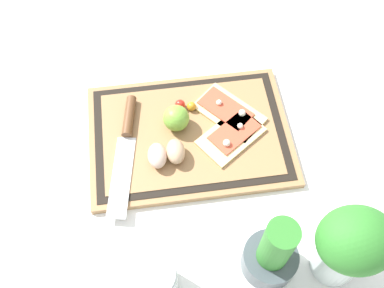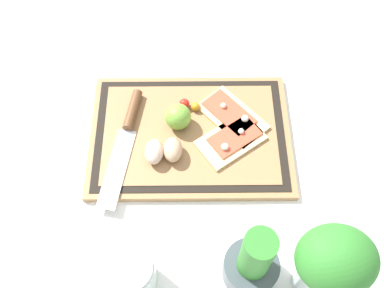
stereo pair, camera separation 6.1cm
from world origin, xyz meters
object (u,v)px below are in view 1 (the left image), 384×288
(egg_pink, at_px, (157,156))
(cherry_tomato_yellow, at_px, (191,106))
(pizza_slice_far, at_px, (232,135))
(pizza_slice_near, at_px, (229,112))
(lime, at_px, (176,118))
(egg_brown, at_px, (176,151))
(cherry_tomato_red, at_px, (180,104))
(sauce_jar, at_px, (155,281))
(herb_pot, at_px, (272,255))
(knife, at_px, (127,134))
(herb_glass, at_px, (351,246))

(egg_pink, xyz_separation_m, cherry_tomato_yellow, (-0.09, -0.12, -0.01))
(pizza_slice_far, height_order, cherry_tomato_yellow, pizza_slice_far)
(pizza_slice_near, distance_m, lime, 0.12)
(egg_brown, distance_m, cherry_tomato_red, 0.13)
(pizza_slice_near, distance_m, pizza_slice_far, 0.06)
(egg_brown, xyz_separation_m, sauce_jar, (0.07, 0.26, 0.00))
(lime, distance_m, cherry_tomato_yellow, 0.06)
(herb_pot, bearing_deg, egg_pink, -52.73)
(knife, xyz_separation_m, egg_pink, (-0.06, 0.07, 0.01))
(pizza_slice_near, bearing_deg, pizza_slice_far, 85.94)
(pizza_slice_near, bearing_deg, egg_brown, 35.77)
(egg_brown, height_order, herb_glass, herb_glass)
(pizza_slice_near, distance_m, cherry_tomato_red, 0.11)
(pizza_slice_near, height_order, egg_pink, egg_pink)
(herb_glass, bearing_deg, egg_pink, -40.51)
(pizza_slice_far, xyz_separation_m, lime, (0.12, -0.05, 0.02))
(cherry_tomato_yellow, distance_m, herb_glass, 0.45)
(herb_glass, bearing_deg, sauce_jar, -1.11)
(pizza_slice_near, distance_m, sauce_jar, 0.41)
(cherry_tomato_yellow, bearing_deg, cherry_tomato_red, -17.23)
(herb_glass, bearing_deg, pizza_slice_far, -64.69)
(knife, relative_size, cherry_tomato_red, 12.65)
(pizza_slice_far, bearing_deg, herb_pot, 94.05)
(pizza_slice_near, bearing_deg, knife, 7.69)
(egg_brown, relative_size, egg_pink, 1.00)
(egg_brown, relative_size, cherry_tomato_red, 2.52)
(pizza_slice_near, distance_m, herb_glass, 0.40)
(egg_brown, xyz_separation_m, cherry_tomato_red, (-0.02, -0.12, -0.01))
(pizza_slice_near, bearing_deg, cherry_tomato_yellow, -15.06)
(cherry_tomato_yellow, bearing_deg, lime, 45.54)
(cherry_tomato_red, bearing_deg, cherry_tomato_yellow, 162.77)
(egg_brown, relative_size, cherry_tomato_yellow, 2.80)
(knife, bearing_deg, sauce_jar, 95.68)
(pizza_slice_far, relative_size, cherry_tomato_yellow, 8.01)
(cherry_tomato_red, xyz_separation_m, cherry_tomato_yellow, (-0.02, 0.01, -0.00))
(lime, distance_m, herb_pot, 0.35)
(lime, bearing_deg, egg_brown, 82.17)
(cherry_tomato_red, distance_m, herb_glass, 0.47)
(egg_pink, xyz_separation_m, herb_pot, (-0.19, 0.24, 0.03))
(cherry_tomato_yellow, bearing_deg, knife, 19.62)
(pizza_slice_far, xyz_separation_m, herb_pot, (-0.02, 0.28, 0.04))
(pizza_slice_near, height_order, cherry_tomato_red, pizza_slice_near)
(herb_pot, bearing_deg, cherry_tomato_red, -71.87)
(egg_pink, bearing_deg, pizza_slice_far, -167.50)
(knife, relative_size, cherry_tomato_yellow, 14.06)
(egg_pink, relative_size, cherry_tomato_yellow, 2.80)
(knife, xyz_separation_m, herb_glass, (-0.37, 0.33, 0.10))
(egg_brown, relative_size, sauce_jar, 0.63)
(lime, xyz_separation_m, herb_glass, (-0.26, 0.34, 0.08))
(egg_brown, relative_size, lime, 0.99)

